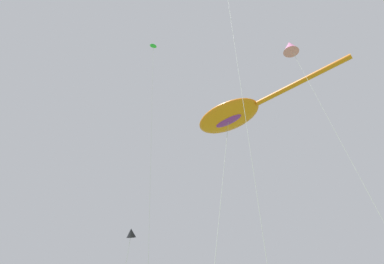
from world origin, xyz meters
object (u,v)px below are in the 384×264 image
Objects in this scene: big_show_kite at (231,115)px; small_kite_tiny_distant at (228,2)px; small_kite_stunt_black at (290,47)px; small_kite_bird_shape at (131,233)px; small_kite_triangle_green at (153,60)px.

small_kite_tiny_distant is at bearing 124.99° from big_show_kite.
small_kite_stunt_black is 5.44m from small_kite_tiny_distant.
small_kite_bird_shape is at bearing -8.48° from big_show_kite.
small_kite_tiny_distant reaches higher than small_kite_bird_shape.
small_kite_triangle_green reaches higher than big_show_kite.
big_show_kite is 7.79m from small_kite_tiny_distant.
small_kite_bird_shape is at bearing 79.69° from small_kite_triangle_green.
big_show_kite is 0.69× the size of small_kite_triangle_green.
small_kite_triangle_green is 8.95m from small_kite_tiny_distant.
big_show_kite is 0.68× the size of small_kite_tiny_distant.
small_kite_bird_shape is 0.47× the size of small_kite_tiny_distant.
big_show_kite is at bearing -40.22° from small_kite_bird_shape.
small_kite_bird_shape is 19.65m from small_kite_tiny_distant.
big_show_kite is 0.98× the size of small_kite_stunt_black.
small_kite_stunt_black is (4.76, -9.95, -6.16)m from small_kite_triangle_green.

